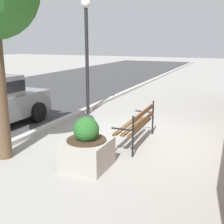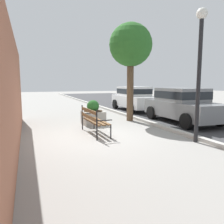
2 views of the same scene
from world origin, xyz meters
TOP-DOWN VIEW (x-y plane):
  - ground_plane at (0.00, 0.00)m, footprint 80.00×80.00m
  - curb_stone at (0.00, 2.90)m, footprint 60.00×0.20m
  - park_bench at (-0.27, 0.04)m, footprint 1.81×0.57m
  - concrete_planter at (-2.01, 0.54)m, footprint 0.90×0.90m
  - lamp_post at (1.90, 2.64)m, footprint 0.32×0.32m

SIDE VIEW (x-z plane):
  - ground_plane at x=0.00m, z-range 0.00..0.00m
  - curb_stone at x=0.00m, z-range 0.00..0.12m
  - concrete_planter at x=-2.01m, z-range -0.11..0.95m
  - park_bench at x=-0.27m, z-range 0.07..1.02m
  - lamp_post at x=1.90m, z-range 0.60..4.50m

